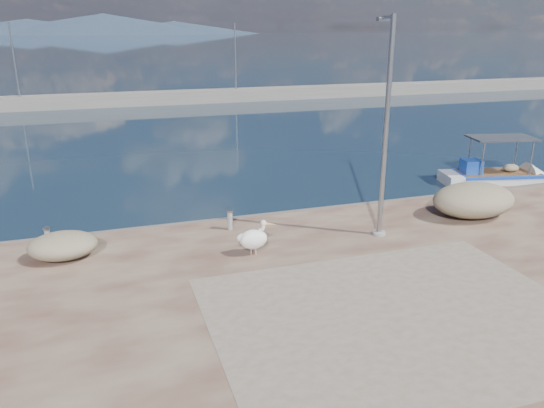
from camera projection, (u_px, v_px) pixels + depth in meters
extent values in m
plane|color=#162635|center=(313.00, 286.00, 15.31)|extent=(1400.00, 1400.00, 0.00)
cube|color=gray|center=(399.00, 316.00, 12.74)|extent=(9.00, 7.00, 0.01)
cube|color=gray|center=(156.00, 98.00, 51.18)|extent=(120.00, 2.20, 1.20)
cylinder|color=gray|center=(15.00, 64.00, 46.57)|extent=(0.16, 0.16, 7.00)
cylinder|color=gray|center=(235.00, 60.00, 52.46)|extent=(0.16, 0.16, 7.00)
cone|color=#28384C|center=(27.00, 26.00, 578.10)|extent=(220.00, 220.00, 16.00)
cone|color=#28384C|center=(104.00, 24.00, 600.72)|extent=(280.00, 280.00, 22.00)
cone|color=#28384C|center=(175.00, 27.00, 625.56)|extent=(200.00, 200.00, 14.00)
cube|color=white|center=(496.00, 181.00, 25.50)|extent=(5.64, 2.89, 0.88)
cube|color=#1B48B4|center=(497.00, 173.00, 25.37)|extent=(4.18, 2.62, 0.13)
cube|color=#AA3314|center=(496.00, 182.00, 25.51)|extent=(4.18, 2.60, 0.11)
cube|color=#1B48B4|center=(471.00, 166.00, 25.13)|extent=(1.00, 1.00, 0.65)
cube|color=#272B33|center=(502.00, 138.00, 24.83)|extent=(3.26, 2.28, 0.07)
cylinder|color=tan|center=(251.00, 250.00, 16.17)|extent=(0.04, 0.04, 0.29)
cylinder|color=tan|center=(256.00, 250.00, 16.17)|extent=(0.04, 0.04, 0.29)
ellipsoid|color=white|center=(253.00, 239.00, 16.05)|extent=(0.98, 0.78, 0.61)
cylinder|color=white|center=(262.00, 230.00, 15.95)|extent=(0.22, 0.17, 0.52)
sphere|color=white|center=(263.00, 223.00, 15.88)|extent=(0.17, 0.17, 0.17)
cone|color=#FBB261|center=(270.00, 224.00, 15.89)|extent=(0.42, 0.22, 0.13)
cylinder|color=gray|center=(386.00, 131.00, 16.68)|extent=(0.16, 0.16, 7.00)
cylinder|color=gray|center=(379.00, 233.00, 17.78)|extent=(0.44, 0.44, 0.10)
cube|color=gray|center=(383.00, 19.00, 16.21)|extent=(0.35, 0.18, 0.12)
cylinder|color=gray|center=(230.00, 220.00, 18.12)|extent=(0.17, 0.17, 0.67)
cylinder|color=gray|center=(230.00, 211.00, 18.01)|extent=(0.23, 0.23, 0.06)
cylinder|color=gray|center=(48.00, 238.00, 16.62)|extent=(0.17, 0.17, 0.65)
cylinder|color=gray|center=(46.00, 228.00, 16.51)|extent=(0.22, 0.22, 0.06)
imported|color=#33722D|center=(252.00, 237.00, 16.88)|extent=(0.58, 0.55, 0.51)
ellipsoid|color=tan|center=(474.00, 200.00, 19.35)|extent=(3.14, 2.24, 1.23)
ellipsoid|color=tan|center=(63.00, 246.00, 15.87)|extent=(2.02, 1.57, 0.79)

